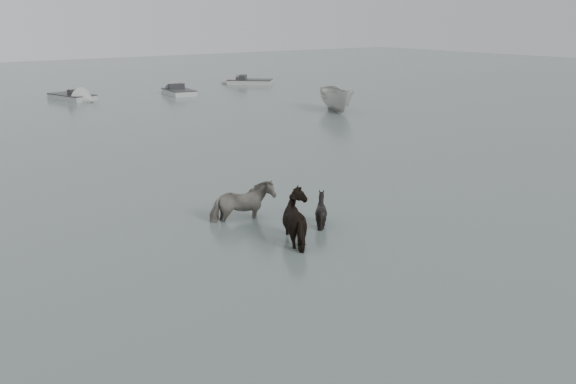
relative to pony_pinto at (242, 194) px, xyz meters
The scene contains 8 objects.
ground 2.91m from the pony_pinto, 40.37° to the right, with size 140.00×140.00×0.00m, color #4C5B57.
pony_pinto is the anchor object (origin of this frame).
pony_dark 2.33m from the pony_pinto, 80.70° to the right, with size 1.59×1.36×1.60m, color black.
pony_black 2.23m from the pony_pinto, 44.48° to the right, with size 0.89×1.00×1.11m, color black.
boat_small 21.44m from the pony_pinto, 42.18° to the left, with size 1.53×4.07×1.57m, color #AFAEAA.
skiff_port 29.63m from the pony_pinto, 66.18° to the left, with size 4.28×1.60×0.75m, color #A7A9A7, non-canonical shape.
skiff_mid 29.34m from the pony_pinto, 80.38° to the left, with size 4.86×1.60×0.75m, color #9EA09E, non-canonical shape.
skiff_star 36.12m from the pony_pinto, 56.38° to the left, with size 4.98×1.60×0.75m, color #A3A39F, non-canonical shape.
Camera 1 is at (-11.33, -12.74, 5.61)m, focal length 40.00 mm.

